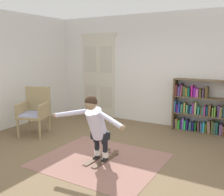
# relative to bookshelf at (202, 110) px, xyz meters

# --- Properties ---
(ground_plane) EXTENTS (7.20, 7.20, 0.00)m
(ground_plane) POSITION_rel_bookshelf_xyz_m (-1.32, -2.39, -0.54)
(ground_plane) COLOR brown
(back_wall) EXTENTS (6.00, 0.10, 2.90)m
(back_wall) POSITION_rel_bookshelf_xyz_m (-1.32, 0.21, 0.91)
(back_wall) COLOR silver
(back_wall) RESTS_ON ground
(side_wall_left) EXTENTS (0.10, 6.00, 2.90)m
(side_wall_left) POSITION_rel_bookshelf_xyz_m (-4.32, -1.99, 0.91)
(side_wall_left) COLOR silver
(side_wall_left) RESTS_ON ground
(double_door) EXTENTS (1.22, 0.05, 2.45)m
(double_door) POSITION_rel_bookshelf_xyz_m (-3.04, 0.15, 0.69)
(double_door) COLOR beige
(double_door) RESTS_ON ground
(rug) EXTENTS (2.11, 1.84, 0.01)m
(rug) POSITION_rel_bookshelf_xyz_m (-1.19, -2.59, -0.53)
(rug) COLOR #906358
(rug) RESTS_ON ground
(bookshelf) EXTENTS (1.46, 0.30, 1.27)m
(bookshelf) POSITION_rel_bookshelf_xyz_m (0.00, 0.00, 0.00)
(bookshelf) COLOR brown
(bookshelf) RESTS_ON ground
(wicker_chair) EXTENTS (0.77, 0.77, 1.10)m
(wicker_chair) POSITION_rel_bookshelf_xyz_m (-3.34, -2.10, 0.04)
(wicker_chair) COLOR tan
(wicker_chair) RESTS_ON ground
(skis_pair) EXTENTS (0.30, 0.77, 0.07)m
(skis_pair) POSITION_rel_bookshelf_xyz_m (-1.19, -2.56, -0.52)
(skis_pair) COLOR #4F3927
(skis_pair) RESTS_ON rug
(person_skier) EXTENTS (1.47, 0.60, 1.14)m
(person_skier) POSITION_rel_bookshelf_xyz_m (-1.20, -2.74, 0.19)
(person_skier) COLOR white
(person_skier) RESTS_ON skis_pair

